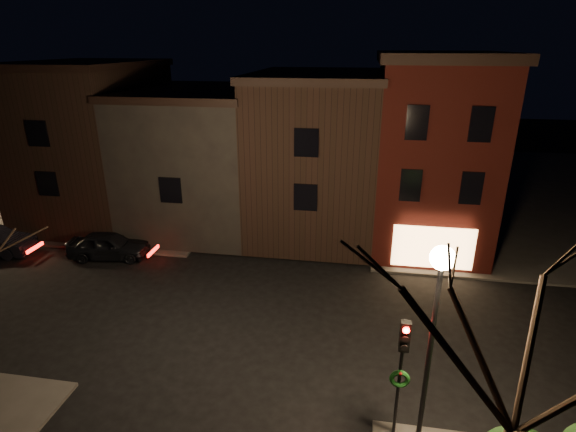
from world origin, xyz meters
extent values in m
plane|color=black|center=(0.00, 0.00, 0.00)|extent=(120.00, 120.00, 0.00)
cube|color=#2D2B28|center=(20.00, 20.00, 0.06)|extent=(30.00, 30.00, 0.12)
cube|color=#2D2B28|center=(-20.00, 20.00, 0.06)|extent=(30.00, 30.00, 0.12)
cube|color=#3F0F0B|center=(8.00, 9.50, 5.12)|extent=(6.00, 8.00, 10.00)
cube|color=black|center=(8.00, 9.50, 10.37)|extent=(6.50, 8.50, 0.50)
cube|color=#FFBC72|center=(8.00, 5.45, 1.42)|extent=(4.00, 0.12, 2.20)
cube|color=black|center=(1.50, 10.50, 4.62)|extent=(7.00, 10.00, 9.00)
cube|color=black|center=(1.50, 10.50, 9.32)|extent=(7.30, 10.30, 0.40)
cube|color=black|center=(-5.75, 10.50, 4.12)|extent=(7.50, 10.00, 8.00)
cube|color=black|center=(-5.75, 10.50, 8.32)|extent=(7.80, 10.30, 0.40)
cube|color=black|center=(-13.00, 10.50, 4.87)|extent=(7.00, 10.00, 9.50)
cube|color=black|center=(-13.00, 10.50, 9.82)|extent=(7.30, 10.30, 0.40)
cylinder|color=black|center=(6.20, -6.00, 3.12)|extent=(0.14, 0.14, 6.00)
sphere|color=#FFD18C|center=(6.20, -6.00, 6.30)|extent=(0.60, 0.60, 0.60)
cylinder|color=black|center=(5.60, -5.40, 2.12)|extent=(0.10, 0.10, 4.00)
cube|color=black|center=(5.60, -5.58, 3.72)|extent=(0.28, 0.22, 0.90)
cylinder|color=#FF0C07|center=(5.60, -5.70, 4.00)|extent=(0.18, 0.06, 0.18)
cylinder|color=black|center=(5.60, -5.70, 3.72)|extent=(0.18, 0.06, 0.18)
cylinder|color=black|center=(5.60, -5.70, 3.44)|extent=(0.18, 0.06, 0.18)
torus|color=#0C380F|center=(5.60, -5.49, 2.22)|extent=(0.58, 0.14, 0.58)
sphere|color=#990C0C|center=(5.60, -5.51, 2.44)|extent=(0.12, 0.12, 0.12)
imported|color=black|center=(-9.14, 4.35, 0.73)|extent=(4.51, 2.31, 1.47)
camera|label=1|loc=(4.17, -15.97, 11.02)|focal=28.00mm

